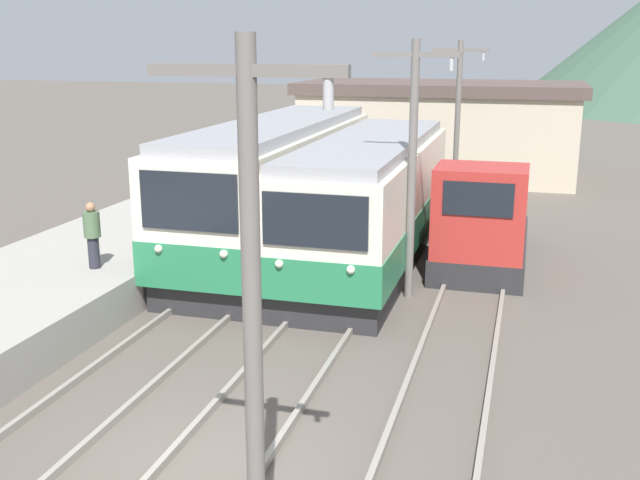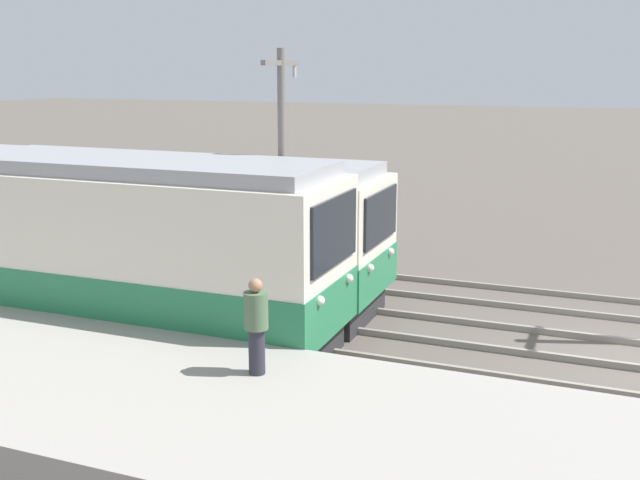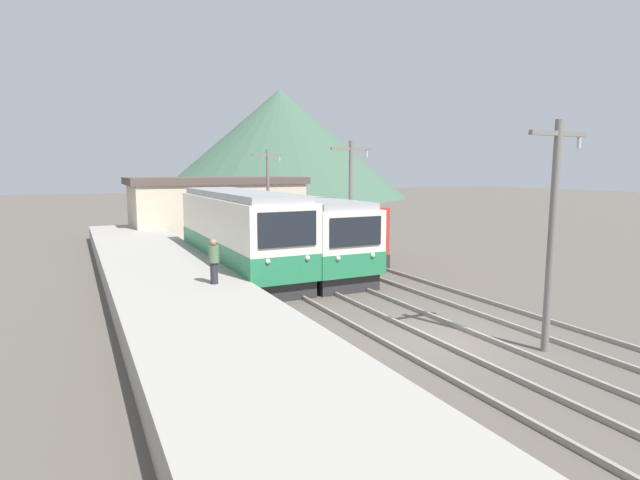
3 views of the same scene
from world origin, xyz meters
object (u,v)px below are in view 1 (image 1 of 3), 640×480
catenary_mast_near (253,310)px  catenary_mast_far (458,118)px  catenary_mast_mid (413,160)px  shunting_locomotive (483,221)px  commuter_train_center (369,207)px  person_on_platform (92,233)px  commuter_train_left (277,194)px

catenary_mast_near → catenary_mast_far: (0.00, 20.95, 0.00)m
catenary_mast_mid → catenary_mast_far: same height
catenary_mast_mid → catenary_mast_far: 10.47m
shunting_locomotive → catenary_mast_near: catenary_mast_near is taller
shunting_locomotive → catenary_mast_mid: catenary_mast_mid is taller
commuter_train_center → catenary_mast_mid: 3.29m
catenary_mast_far → catenary_mast_mid: bearing=-90.0°
catenary_mast_mid → shunting_locomotive: bearing=66.2°
commuter_train_center → person_on_platform: commuter_train_center is taller
commuter_train_center → commuter_train_left: bearing=171.9°
shunting_locomotive → catenary_mast_near: bearing=-96.1°
commuter_train_left → commuter_train_center: (2.80, -0.40, -0.14)m
commuter_train_center → catenary_mast_far: size_ratio=1.79×
commuter_train_left → shunting_locomotive: size_ratio=1.95×
commuter_train_center → catenary_mast_near: 13.04m
catenary_mast_mid → catenary_mast_far: (0.00, 10.47, 0.00)m
commuter_train_center → shunting_locomotive: 3.20m
commuter_train_left → catenary_mast_near: 14.01m
commuter_train_center → catenary_mast_far: catenary_mast_far is taller
commuter_train_left → catenary_mast_mid: (4.31, -2.77, 1.57)m
commuter_train_center → catenary_mast_far: 8.42m
commuter_train_left → catenary_mast_far: size_ratio=1.90×
commuter_train_center → catenary_mast_mid: bearing=-57.5°
catenary_mast_near → catenary_mast_mid: same height
commuter_train_left → commuter_train_center: size_ratio=1.07×
commuter_train_center → person_on_platform: size_ratio=7.00×
person_on_platform → shunting_locomotive: bearing=35.6°
person_on_platform → catenary_mast_mid: bearing=20.9°
catenary_mast_near → catenary_mast_far: same height
commuter_train_center → person_on_platform: (-5.41, -5.02, 0.13)m
shunting_locomotive → catenary_mast_near: (-1.49, -13.86, 2.15)m
commuter_train_center → shunting_locomotive: bearing=18.7°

